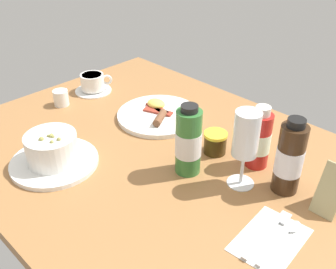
# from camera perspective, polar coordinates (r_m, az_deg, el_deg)

# --- Properties ---
(ground_plane) EXTENTS (1.10, 0.84, 0.03)m
(ground_plane) POSITION_cam_1_polar(r_m,az_deg,el_deg) (1.05, -1.57, -3.27)
(ground_plane) COLOR #9E6B3D
(porridge_bowl) EXTENTS (0.22, 0.22, 0.09)m
(porridge_bowl) POSITION_cam_1_polar(r_m,az_deg,el_deg) (1.02, -16.25, -2.33)
(porridge_bowl) COLOR white
(porridge_bowl) RESTS_ON ground_plane
(cutlery_setting) EXTENTS (0.12, 0.17, 0.01)m
(cutlery_setting) POSITION_cam_1_polar(r_m,az_deg,el_deg) (0.84, 14.73, -14.15)
(cutlery_setting) COLOR white
(cutlery_setting) RESTS_ON ground_plane
(coffee_cup) EXTENTS (0.12, 0.12, 0.06)m
(coffee_cup) POSITION_cam_1_polar(r_m,az_deg,el_deg) (1.37, -10.74, 7.21)
(coffee_cup) COLOR white
(coffee_cup) RESTS_ON ground_plane
(creamer_jug) EXTENTS (0.05, 0.06, 0.06)m
(creamer_jug) POSITION_cam_1_polar(r_m,az_deg,el_deg) (1.31, -15.09, 5.15)
(creamer_jug) COLOR white
(creamer_jug) RESTS_ON ground_plane
(wine_glass) EXTENTS (0.06, 0.06, 0.19)m
(wine_glass) POSITION_cam_1_polar(r_m,az_deg,el_deg) (0.88, 11.13, -0.43)
(wine_glass) COLOR white
(wine_glass) RESTS_ON ground_plane
(jam_jar) EXTENTS (0.06, 0.06, 0.06)m
(jam_jar) POSITION_cam_1_polar(r_m,az_deg,el_deg) (1.04, 6.78, -1.15)
(jam_jar) COLOR #36270C
(jam_jar) RESTS_ON ground_plane
(sauce_bottle_green) EXTENTS (0.06, 0.06, 0.18)m
(sauce_bottle_green) POSITION_cam_1_polar(r_m,az_deg,el_deg) (0.94, 3.14, -0.92)
(sauce_bottle_green) COLOR #337233
(sauce_bottle_green) RESTS_ON ground_plane
(sauce_bottle_brown) EXTENTS (0.06, 0.06, 0.18)m
(sauce_bottle_brown) POSITION_cam_1_polar(r_m,az_deg,el_deg) (0.91, 17.04, -3.31)
(sauce_bottle_brown) COLOR #382314
(sauce_bottle_brown) RESTS_ON ground_plane
(sauce_bottle_red) EXTENTS (0.06, 0.06, 0.16)m
(sauce_bottle_red) POSITION_cam_1_polar(r_m,az_deg,el_deg) (0.98, 12.93, -0.71)
(sauce_bottle_red) COLOR #B21E19
(sauce_bottle_red) RESTS_ON ground_plane
(breakfast_plate) EXTENTS (0.25, 0.25, 0.04)m
(breakfast_plate) POSITION_cam_1_polar(r_m,az_deg,el_deg) (1.20, -1.36, 2.89)
(breakfast_plate) COLOR white
(breakfast_plate) RESTS_ON ground_plane
(menu_card) EXTENTS (0.05, 0.08, 0.11)m
(menu_card) POSITION_cam_1_polar(r_m,az_deg,el_deg) (0.91, 22.76, -6.94)
(menu_card) COLOR tan
(menu_card) RESTS_ON ground_plane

